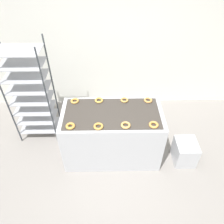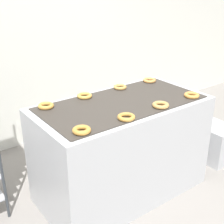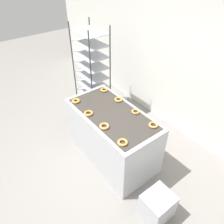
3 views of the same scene
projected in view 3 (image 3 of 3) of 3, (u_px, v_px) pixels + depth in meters
The scene contains 13 objects.
ground_plane at pixel (80, 173), 3.53m from camera, with size 14.00×14.00×0.00m, color gray.
wall_back at pixel (181, 59), 3.70m from camera, with size 8.00×0.05×2.80m.
fryer_machine at pixel (112, 136), 3.56m from camera, with size 1.55×0.79×0.93m.
baking_rack_cart at pixel (91, 70), 4.37m from camera, with size 0.69×0.46×1.85m.
glaze_bin at pixel (157, 206), 2.88m from camera, with size 0.35×0.39×0.41m.
donut_near_left at pixel (76, 101), 3.50m from camera, with size 0.13×0.13×0.04m, color #C98C3A.
donut_near_midleft at pixel (88, 113), 3.25m from camera, with size 0.14×0.14×0.03m, color #C18A3C.
donut_near_midright at pixel (104, 126), 3.02m from camera, with size 0.14×0.14×0.03m, color tan.
donut_near_right at pixel (123, 142), 2.77m from camera, with size 0.14×0.14×0.03m, color #D08C40.
donut_far_left at pixel (104, 90), 3.77m from camera, with size 0.13×0.13×0.03m, color #C58E3F.
donut_far_midleft at pixel (119, 99), 3.53m from camera, with size 0.13×0.13×0.03m, color gold.
donut_far_midright at pixel (136, 112), 3.28m from camera, with size 0.13×0.13×0.03m, color #BE8E47.
donut_far_right at pixel (153, 125), 3.04m from camera, with size 0.13×0.13×0.03m, color #D3904A.
Camera 3 is at (2.05, -0.93, 2.95)m, focal length 35.00 mm.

